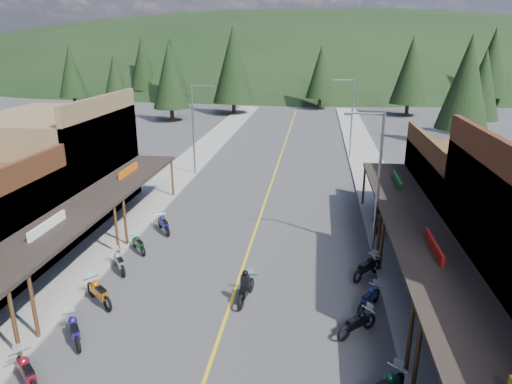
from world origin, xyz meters
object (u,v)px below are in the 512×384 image
at_px(rider_on_bike, 246,288).
at_px(pine_11, 467,82).
at_px(pine_0, 71,71).
at_px(pine_1, 172,65).
at_px(bike_west_10, 138,243).
at_px(bike_east_8, 369,297).
at_px(shop_east_3, 481,196).
at_px(bike_west_6, 27,371).
at_px(pine_5, 492,62).
at_px(streetlight_3, 350,115).
at_px(pine_4, 411,70).
at_px(pine_8, 116,87).
at_px(shop_west_3, 56,165).
at_px(pine_7, 143,63).
at_px(streetlight_1, 195,126).
at_px(pine_3, 321,72).
at_px(streetlight_2, 376,177).
at_px(bike_west_11, 164,223).
at_px(bike_west_9, 119,261).
at_px(pine_2, 233,64).
at_px(bike_east_7, 357,322).
at_px(bike_west_8, 99,291).
at_px(pine_10, 170,75).
at_px(pine_9, 482,84).
at_px(bike_west_7, 74,329).
at_px(pedestrian_east_b, 376,220).
at_px(bike_east_9, 367,266).

bearing_deg(rider_on_bike, pine_11, 70.33).
xyz_separation_m(pine_0, pine_1, (16.00, 8.00, 0.75)).
relative_size(bike_west_10, bike_east_8, 0.95).
distance_m(shop_east_3, bike_west_6, 25.50).
bearing_deg(pine_5, streetlight_3, -122.78).
bearing_deg(bike_east_8, pine_4, 110.93).
bearing_deg(pine_8, pine_4, 26.57).
bearing_deg(shop_west_3, pine_5, 51.79).
bearing_deg(pine_7, pine_5, -3.47).
bearing_deg(bike_west_10, pine_8, 73.47).
distance_m(streetlight_1, streetlight_3, 16.04).
bearing_deg(pine_3, streetlight_2, -87.09).
distance_m(pine_3, bike_west_11, 58.07).
height_order(shop_west_3, bike_west_9, shop_west_3).
xyz_separation_m(pine_2, bike_west_9, (3.66, -54.24, -7.41)).
xyz_separation_m(pine_0, bike_east_7, (45.58, -62.16, -5.89)).
distance_m(pine_2, pine_8, 21.73).
xyz_separation_m(streetlight_2, pine_0, (-46.95, 54.00, 2.02)).
distance_m(bike_west_8, rider_on_bike, 6.73).
distance_m(streetlight_3, pine_4, 32.09).
bearing_deg(pine_2, pine_1, 139.40).
height_order(bike_west_9, bike_east_7, bike_east_7).
bearing_deg(pine_10, bike_west_8, -76.29).
xyz_separation_m(bike_west_10, bike_west_11, (0.51, 2.93, 0.08)).
bearing_deg(bike_west_10, pine_10, 63.53).
xyz_separation_m(streetlight_3, bike_east_7, (-1.37, -30.16, -3.87)).
bearing_deg(shop_west_3, pine_9, 41.73).
distance_m(pine_4, pine_8, 44.74).
bearing_deg(pine_2, pine_10, -135.00).
distance_m(pine_9, pine_10, 42.30).
bearing_deg(pine_2, bike_west_10, -85.82).
height_order(pine_11, bike_west_9, pine_11).
distance_m(bike_west_7, bike_west_9, 5.92).
height_order(pine_3, pine_11, pine_11).
bearing_deg(streetlight_2, pedestrian_east_b, 76.43).
xyz_separation_m(pine_5, bike_west_11, (-39.69, -62.96, -7.38)).
relative_size(pine_1, pine_5, 0.89).
bearing_deg(streetlight_3, bike_west_8, -113.73).
bearing_deg(bike_west_8, streetlight_2, -20.81).
bearing_deg(bike_west_8, pine_4, 17.52).
distance_m(pine_7, bike_east_8, 83.68).
bearing_deg(bike_west_8, bike_east_9, -32.10).
bearing_deg(bike_west_10, streetlight_2, -33.35).
bearing_deg(pine_4, pine_1, 166.61).
xyz_separation_m(shop_east_3, pine_2, (-23.75, 46.70, 5.46)).
bearing_deg(bike_west_11, bike_east_7, -74.31).
xyz_separation_m(streetlight_2, bike_west_9, (-13.29, -4.24, -3.88)).
height_order(pine_2, pine_9, pine_2).
relative_size(shop_east_3, pine_0, 0.99).
distance_m(shop_west_3, pine_1, 59.70).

